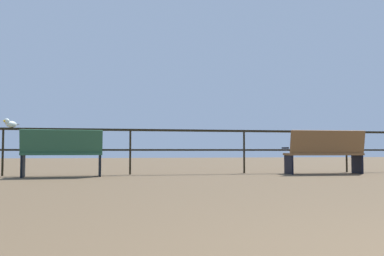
% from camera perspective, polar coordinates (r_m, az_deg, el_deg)
% --- Properties ---
extents(pier_railing, '(23.52, 0.05, 1.00)m').
position_cam_1_polar(pier_railing, '(9.42, -0.45, -1.70)').
color(pier_railing, black).
rests_on(pier_railing, ground_plane).
extents(bench_near_left, '(1.57, 0.68, 0.93)m').
position_cam_1_polar(bench_near_left, '(8.64, -17.27, -2.98)').
color(bench_near_left, '#275439').
rests_on(bench_near_left, ground_plane).
extents(bench_near_right, '(1.75, 0.74, 0.97)m').
position_cam_1_polar(bench_near_right, '(9.82, 17.70, -2.94)').
color(bench_near_right, brown).
rests_on(bench_near_right, ground_plane).
extents(seagull_on_rail, '(0.29, 0.34, 0.19)m').
position_cam_1_polar(seagull_on_rail, '(9.46, -23.50, 0.56)').
color(seagull_on_rail, white).
rests_on(seagull_on_rail, pier_railing).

